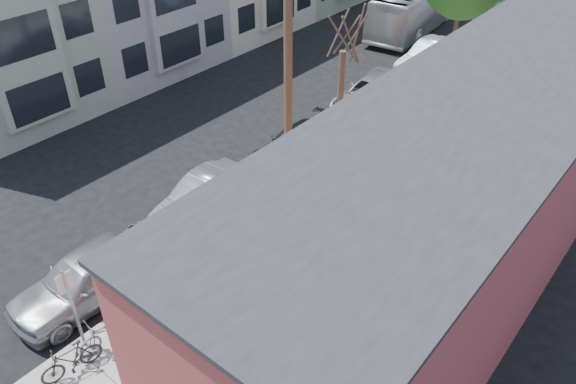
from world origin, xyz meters
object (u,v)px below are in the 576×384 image
Objects in this scene: sign_post at (71,302)px; car_3 at (374,95)px; cyclist at (222,266)px; car_4 at (431,57)px; utility_pole_near at (287,68)px; parking_meter_far at (351,134)px; patron_grey at (241,331)px; parked_bike_a at (71,360)px; parking_meter_near at (161,264)px; car_2 at (297,145)px; bus at (421,3)px; parked_bike_b at (111,328)px; tree_bare at (339,117)px; car_0 at (88,276)px; car_1 at (204,196)px.

sign_post is 0.50× the size of car_3.
car_4 is at bearing -92.80° from cyclist.
sign_post is 4.36m from cyclist.
utility_pole_near is 15.21m from car_4.
car_4 is at bearing 98.22° from parking_meter_far.
parked_bike_a is at bearing -20.03° from patron_grey.
parking_meter_near reaches higher than car_2.
parked_bike_b is at bearing -83.81° from bus.
sign_post reaches higher than parking_meter_near.
tree_bare is 1.10× the size of car_2.
sign_post is 11.46m from tree_bare.
car_4 is at bearing 96.29° from utility_pole_near.
parked_bike_b is at bearing -75.30° from parking_meter_near.
parked_bike_a is at bearing -85.05° from parked_bike_b.
cyclist is at bearing 70.38° from sign_post.
utility_pole_near is at bearing 104.19° from parked_bike_a.
parking_meter_far is 4.42m from car_3.
sign_post is at bearing -31.67° from patron_grey.
car_2 is 0.42× the size of bus.
car_3 is at bearing 91.44° from car_2.
parking_meter_near is at bearing -82.40° from car_4.
car_3 is at bearing 91.10° from car_0.
parking_meter_far is 0.28× the size of car_1.
parked_bike_a is (-0.87, -4.74, -0.41)m from cyclist.
parking_meter_near is at bearing -77.86° from car_2.
car_1 is at bearing 95.43° from car_0.
patron_grey reaches higher than parking_meter_near.
sign_post is 2.27m from car_0.
utility_pole_near reaches higher than parking_meter_near.
car_4 reaches higher than parking_meter_far.
car_3 is (-2.99, 13.33, -0.28)m from cyclist.
parking_meter_far is at bearing 103.76° from parked_bike_a.
utility_pole_near is 5.68m from car_2.
patron_grey is at bearing 36.42° from sign_post.
car_4 is at bearing 97.87° from parked_bike_b.
car_1 is at bearing 115.37° from parked_bike_b.
car_3 is at bearing 100.52° from utility_pole_near.
parked_bike_a is (0.67, -13.89, -0.33)m from parking_meter_far.
sign_post reaches higher than car_1.
parking_meter_near is 0.74× the size of parked_bike_a.
bus is at bearing 104.67° from parked_bike_b.
cyclist reaches higher than car_1.
bus reaches higher than car_0.
car_1 is at bearing 120.32° from parked_bike_a.
tree_bare is 3.12× the size of patron_grey.
car_3 reaches higher than car_2.
utility_pole_near is at bearing 95.98° from parked_bike_b.
car_2 is 5.89m from car_3.
tree_bare is (0.55, -1.79, 1.74)m from parking_meter_far.
car_4 is 7.37m from bus.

